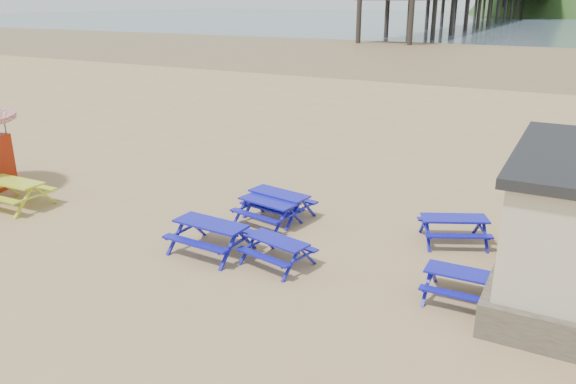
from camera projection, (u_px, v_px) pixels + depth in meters
The scene contains 11 objects.
ground at pixel (225, 237), 15.03m from camera, with size 400.00×400.00×0.00m, color tan.
wet_sand at pixel (511, 57), 60.84m from camera, with size 400.00×400.00×0.00m, color olive.
sea at pixel (569, 20), 156.61m from camera, with size 400.00×400.00×0.00m, color #475966.
picnic_table_blue_a at pixel (279, 205), 16.27m from camera, with size 1.99×1.71×0.75m.
picnic_table_blue_b at pixel (268, 212), 15.78m from camera, with size 1.88×1.62×0.70m.
picnic_table_blue_c at pixel (454, 230), 14.59m from camera, with size 2.09×1.94×0.70m.
picnic_table_blue_d at pixel (277, 252), 13.38m from camera, with size 1.78×1.55×0.65m.
picnic_table_blue_e at pixel (211, 237), 14.03m from camera, with size 1.95×1.60×0.79m.
picnic_table_blue_f at pixel (463, 287), 11.75m from camera, with size 1.64×1.34×0.67m.
picnic_table_yellow at pixel (15, 194), 17.10m from camera, with size 1.97×1.60×0.81m.
pier at pixel (508, 0), 169.69m from camera, with size 24.00×220.00×39.29m.
Camera 1 is at (8.01, -11.37, 6.07)m, focal length 35.00 mm.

